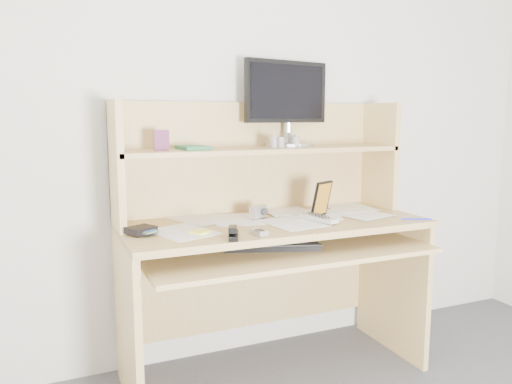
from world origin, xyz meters
name	(u,v)px	position (x,y,z in m)	size (l,w,h in m)	color
back_wall	(249,112)	(0.00, 1.80, 1.25)	(3.60, 0.04, 2.50)	silver
desk	(268,229)	(0.00, 1.56, 0.69)	(1.40, 0.70, 1.30)	tan
paper_clutter	(275,220)	(0.00, 1.48, 0.75)	(1.32, 0.54, 0.01)	white
keyboard	(272,245)	(-0.06, 1.39, 0.66)	(0.44, 0.28, 0.03)	black
tv_remote	(319,218)	(0.18, 1.39, 0.77)	(0.06, 0.20, 0.02)	#AAAAA4
flip_phone	(259,231)	(-0.18, 1.25, 0.77)	(0.04, 0.08, 0.02)	#B7B7B9
stapler	(234,232)	(-0.29, 1.25, 0.78)	(0.04, 0.14, 0.04)	black
wallet	(141,230)	(-0.62, 1.45, 0.77)	(0.11, 0.09, 0.03)	black
sticky_note_pad	(200,232)	(-0.39, 1.38, 0.75)	(0.07, 0.07, 0.01)	#F1FD42
digital_camera	(258,212)	(-0.05, 1.56, 0.78)	(0.09, 0.04, 0.06)	#ADADAF
game_case	(322,199)	(0.24, 1.47, 0.84)	(0.12, 0.01, 0.17)	black
blue_pen	(416,219)	(0.60, 1.22, 0.76)	(0.01, 0.01, 0.14)	#1A1FC8
card_box	(161,140)	(-0.49, 1.61, 1.13)	(0.07, 0.02, 0.09)	#AB1625
shelf_book	(193,148)	(-0.34, 1.63, 1.09)	(0.12, 0.17, 0.02)	#388E4A
chip_stack_a	(281,142)	(0.08, 1.58, 1.11)	(0.04, 0.04, 0.05)	black
chip_stack_b	(292,140)	(0.18, 1.67, 1.11)	(0.04, 0.04, 0.07)	white
chip_stack_c	(296,142)	(0.16, 1.59, 1.11)	(0.04, 0.04, 0.05)	black
chip_stack_d	(274,142)	(0.04, 1.58, 1.11)	(0.04, 0.04, 0.06)	silver
monitor	(287,101)	(0.18, 1.72, 1.31)	(0.49, 0.25, 0.43)	#B0AFB4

